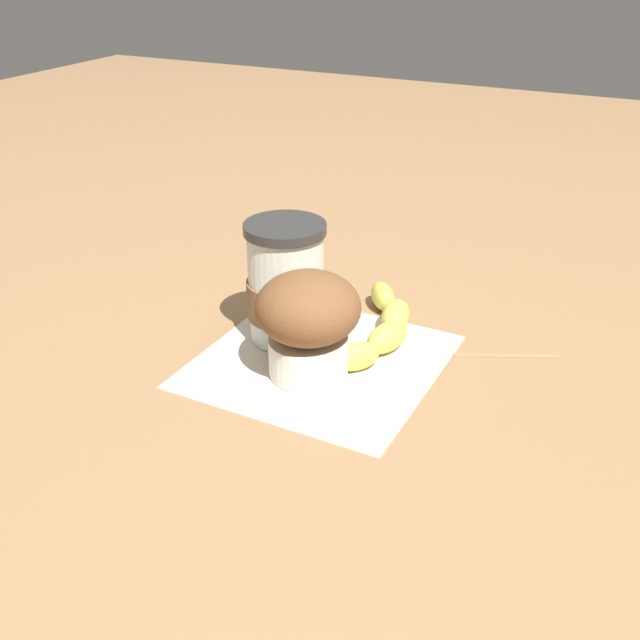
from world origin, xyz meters
name	(u,v)px	position (x,y,z in m)	size (l,w,h in m)	color
ground_plane	(320,361)	(0.00, 0.00, 0.00)	(3.00, 3.00, 0.00)	#936D47
paper_napkin	(320,361)	(0.00, 0.00, 0.00)	(0.24, 0.24, 0.00)	beige
coffee_cup	(286,286)	(-0.05, 0.03, 0.06)	(0.09, 0.09, 0.13)	silver
muffin	(308,320)	(0.00, -0.03, 0.06)	(0.10, 0.10, 0.11)	white
banana	(383,325)	(0.04, 0.07, 0.02)	(0.09, 0.19, 0.03)	#D6CC4C
wooden_stirrer	(507,355)	(0.17, 0.09, 0.00)	(0.11, 0.01, 0.00)	#9E7547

